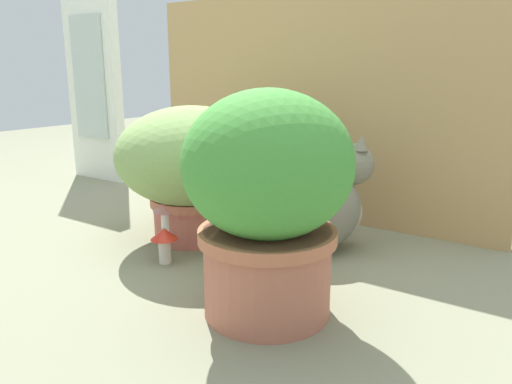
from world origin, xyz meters
name	(u,v)px	position (x,y,z in m)	size (l,w,h in m)	color
ground_plane	(212,255)	(0.00, 0.00, 0.00)	(6.00, 6.00, 0.00)	gray
cardboard_backdrop	(313,108)	(0.04, 0.47, 0.35)	(1.20, 0.03, 0.70)	tan
window_panel_white	(94,87)	(-1.00, 0.45, 0.40)	(0.30, 0.05, 0.79)	white
grass_planter	(192,164)	(-0.13, 0.08, 0.22)	(0.42, 0.42, 0.37)	#BB6154
leafy_planter	(268,196)	(0.29, -0.18, 0.24)	(0.32, 0.32, 0.44)	#B56750
cat	(321,205)	(0.21, 0.20, 0.12)	(0.31, 0.33, 0.32)	gray
mushroom_ornament_red	(164,239)	(-0.06, -0.11, 0.06)	(0.07, 0.07, 0.09)	silver
mushroom_ornament_pink	(167,213)	(-0.13, -0.02, 0.10)	(0.08, 0.08, 0.14)	silver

